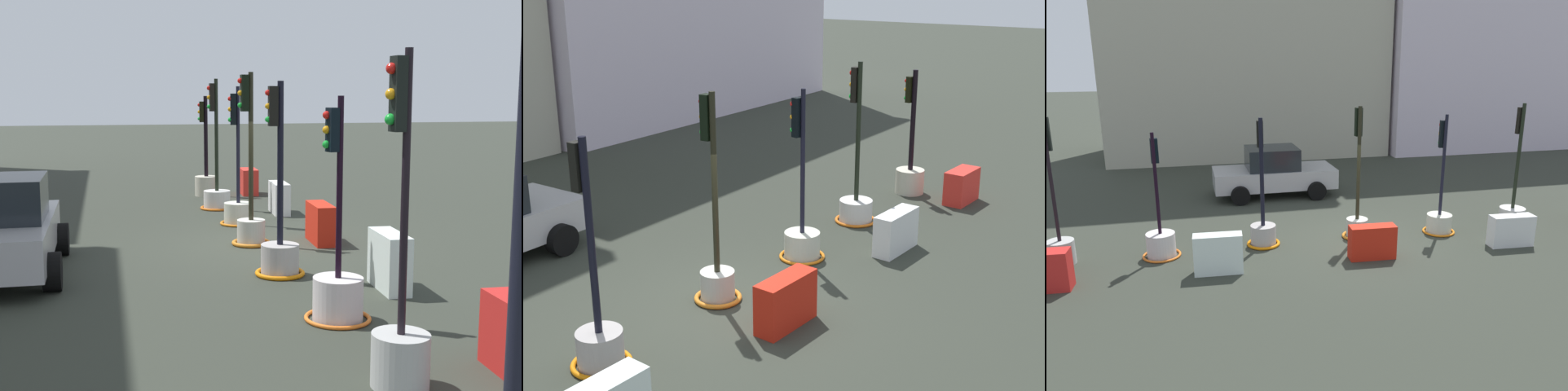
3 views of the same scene
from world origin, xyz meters
TOP-DOWN VIEW (x-y plane):
  - ground_plane at (0.00, 0.00)m, footprint 120.00×120.00m
  - traffic_light_2 at (-2.45, 0.33)m, footprint 0.85×0.85m
  - traffic_light_3 at (0.06, 0.31)m, footprint 0.79×0.79m
  - traffic_light_4 at (2.36, 0.13)m, footprint 0.87×0.87m
  - traffic_light_5 at (4.72, 0.26)m, footprint 0.90×0.90m
  - traffic_light_6 at (7.30, 0.18)m, footprint 0.69×0.69m
  - construction_barrier_2 at (-0.06, -1.14)m, footprint 1.13×0.45m
  - construction_barrier_3 at (3.67, -1.20)m, footprint 1.14×0.45m
  - construction_barrier_4 at (7.30, -1.14)m, footprint 1.03×0.53m

SIDE VIEW (x-z plane):
  - ground_plane at x=0.00m, z-range 0.00..0.00m
  - construction_barrier_4 at x=7.30m, z-range 0.00..0.78m
  - construction_barrier_3 at x=3.67m, z-range 0.00..0.80m
  - construction_barrier_2 at x=-0.06m, z-range 0.00..0.81m
  - traffic_light_4 at x=2.36m, z-range -1.13..2.09m
  - traffic_light_5 at x=4.72m, z-range -1.21..2.23m
  - traffic_light_2 at x=-2.45m, z-range -1.11..2.14m
  - traffic_light_6 at x=7.30m, z-range -0.95..2.05m
  - traffic_light_3 at x=0.06m, z-range -1.11..2.36m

